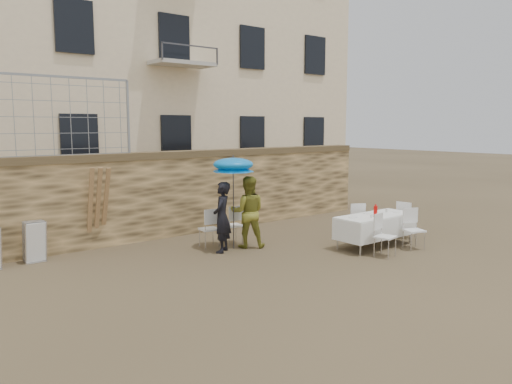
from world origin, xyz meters
TOP-DOWN VIEW (x-y plane):
  - ground at (0.00, 0.00)m, footprint 80.00×80.00m
  - stone_wall at (0.00, 5.00)m, footprint 13.00×0.50m
  - chain_link_fence at (-3.00, 5.00)m, footprint 3.20×0.06m
  - man_suit at (-0.24, 2.66)m, footprint 0.71×0.69m
  - woman_dress at (0.51, 2.66)m, footprint 1.06×1.01m
  - umbrella at (0.16, 2.76)m, footprint 0.99×0.99m
  - couple_chair_left at (-0.24, 3.21)m, footprint 0.55×0.55m
  - couple_chair_right at (0.46, 3.21)m, footprint 0.54×0.54m
  - banquet_table at (2.98, 0.80)m, footprint 2.10×0.85m
  - soda_bottle at (2.78, 0.65)m, footprint 0.09×0.09m
  - table_chair_front_left at (2.38, 0.05)m, footprint 0.57×0.57m
  - table_chair_front_right at (3.48, 0.05)m, footprint 0.62×0.62m
  - table_chair_back at (3.18, 1.60)m, footprint 0.65×0.65m
  - table_chair_side at (4.38, 0.90)m, footprint 0.56×0.56m
  - chair_stack_right at (-3.88, 4.55)m, footprint 0.46×0.40m
  - wood_planks at (-2.28, 4.62)m, footprint 0.70×0.20m

SIDE VIEW (x-z plane):
  - ground at x=0.00m, z-range 0.00..0.00m
  - chair_stack_right at x=-3.88m, z-range 0.00..0.92m
  - couple_chair_left at x=-0.24m, z-range 0.00..0.96m
  - couple_chair_right at x=0.46m, z-range 0.00..0.96m
  - table_chair_front_left at x=2.38m, z-range 0.00..0.96m
  - table_chair_front_right at x=3.48m, z-range 0.00..0.96m
  - table_chair_back at x=3.18m, z-range 0.00..0.96m
  - table_chair_side at x=4.38m, z-range 0.00..0.96m
  - banquet_table at x=2.98m, z-range 0.34..1.12m
  - man_suit at x=-0.24m, z-range 0.00..1.64m
  - woman_dress at x=0.51m, z-range 0.00..1.72m
  - soda_bottle at x=2.78m, z-range 0.77..1.04m
  - wood_planks at x=-2.28m, z-range 0.00..2.00m
  - stone_wall at x=0.00m, z-range 0.00..2.20m
  - umbrella at x=0.16m, z-range 0.92..2.98m
  - chain_link_fence at x=-3.00m, z-range 2.20..4.00m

